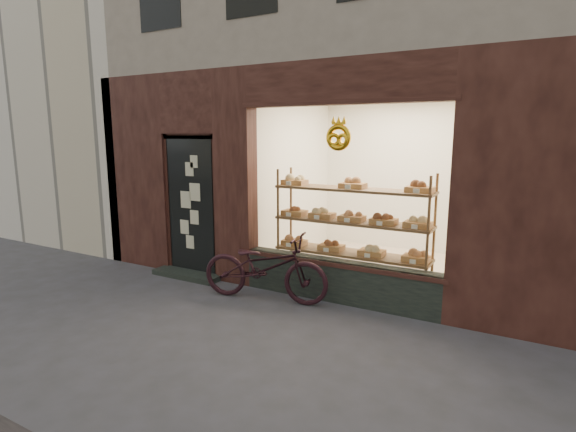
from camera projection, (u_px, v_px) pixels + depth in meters
The scene contains 4 objects.
ground at pixel (211, 361), 4.40m from camera, with size 90.00×90.00×0.00m, color #373737.
neighbor_left at pixel (65, 53), 12.94m from camera, with size 12.00×7.00×9.00m, color silver.
display_shelf at pixel (352, 233), 6.22m from camera, with size 2.20×0.45×1.70m.
bicycle at pixel (265, 267), 5.95m from camera, with size 0.61×1.74×0.91m, color black.
Camera 1 is at (2.66, -3.18, 2.19)m, focal length 28.00 mm.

